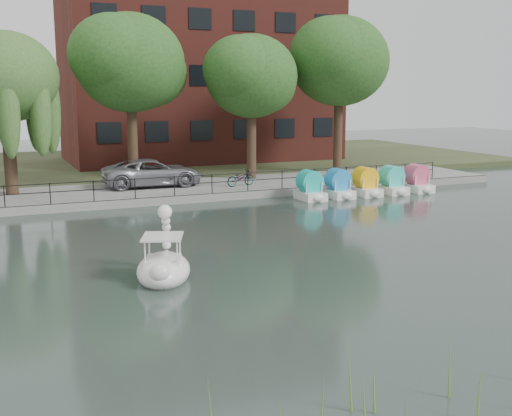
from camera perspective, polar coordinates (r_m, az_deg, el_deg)
ground_plane at (r=20.56m, az=3.13°, el=-5.54°), size 120.00×120.00×0.00m
promenade at (r=35.25m, az=-8.47°, el=1.46°), size 40.00×6.00×0.40m
kerb at (r=32.44m, az=-7.14°, el=0.71°), size 40.00×0.25×0.40m
land_strip at (r=48.80m, az=-12.71°, el=3.79°), size 60.00×22.00×0.36m
railing at (r=32.48m, az=-7.27°, el=2.41°), size 32.00×0.05×1.00m
apartment_building at (r=50.34m, az=-5.03°, el=14.67°), size 20.00×10.07×18.00m
willow_mid at (r=34.71m, az=-21.46°, el=10.74°), size 5.32×5.32×8.15m
broadleaf_center at (r=36.55m, az=-11.15°, el=12.49°), size 6.00×6.00×9.25m
broadleaf_right at (r=38.18m, az=-0.41°, el=11.58°), size 5.40×5.40×8.32m
broadleaf_far at (r=42.03m, az=7.44°, el=12.78°), size 6.30×6.30×9.71m
minivan at (r=35.73m, az=-9.19°, el=3.30°), size 3.06×6.35×1.74m
bicycle at (r=35.46m, az=-1.40°, el=2.77°), size 0.96×1.81×1.00m
swan_boat at (r=19.67m, az=-8.22°, el=-4.95°), size 2.40×2.94×2.15m
pedal_boat_row at (r=35.20m, az=9.72°, el=2.08°), size 7.95×1.70×1.40m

